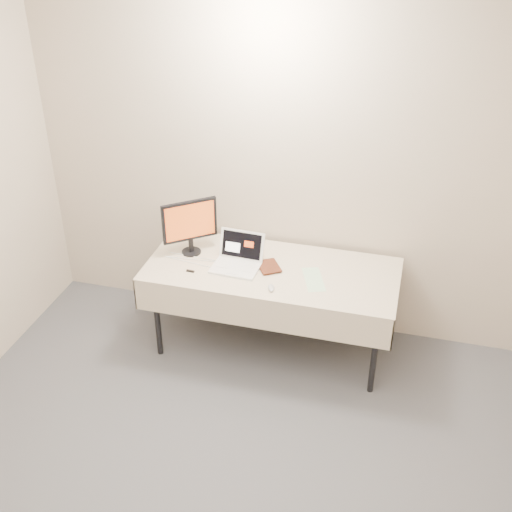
% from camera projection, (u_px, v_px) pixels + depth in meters
% --- Properties ---
extents(back_wall, '(4.00, 0.10, 2.70)m').
position_uv_depth(back_wall, '(288.00, 168.00, 4.79)').
color(back_wall, beige).
rests_on(back_wall, ground).
extents(table, '(1.86, 0.81, 0.74)m').
position_uv_depth(table, '(272.00, 276.00, 4.76)').
color(table, black).
rests_on(table, ground).
extents(laptop, '(0.36, 0.33, 0.23)m').
position_uv_depth(laptop, '(238.00, 259.00, 4.74)').
color(laptop, white).
rests_on(laptop, table).
extents(monitor, '(0.35, 0.29, 0.44)m').
position_uv_depth(monitor, '(190.00, 223.00, 4.79)').
color(monitor, black).
rests_on(monitor, table).
extents(book, '(0.13, 0.09, 0.20)m').
position_uv_depth(book, '(259.00, 258.00, 4.66)').
color(book, maroon).
rests_on(book, table).
extents(alarm_clock, '(0.15, 0.09, 0.06)m').
position_uv_depth(alarm_clock, '(233.00, 243.00, 4.99)').
color(alarm_clock, black).
rests_on(alarm_clock, table).
extents(clicker, '(0.07, 0.10, 0.02)m').
position_uv_depth(clicker, '(271.00, 288.00, 4.49)').
color(clicker, '#B7B7BA').
rests_on(clicker, table).
extents(paper_form, '(0.23, 0.34, 0.00)m').
position_uv_depth(paper_form, '(314.00, 279.00, 4.60)').
color(paper_form, '#B7E4B5').
rests_on(paper_form, table).
extents(usb_dongle, '(0.06, 0.02, 0.01)m').
position_uv_depth(usb_dongle, '(190.00, 271.00, 4.68)').
color(usb_dongle, black).
rests_on(usb_dongle, table).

